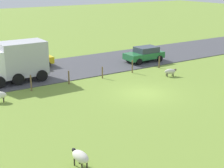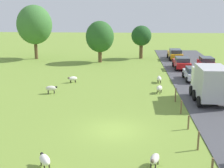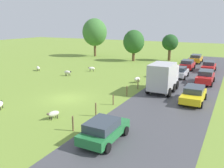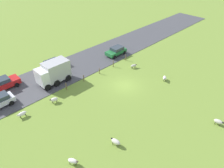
{
  "view_description": "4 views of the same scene",
  "coord_description": "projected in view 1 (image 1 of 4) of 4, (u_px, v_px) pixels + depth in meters",
  "views": [
    {
      "loc": [
        -19.04,
        15.07,
        8.35
      ],
      "look_at": [
        -0.35,
        3.07,
        1.36
      ],
      "focal_mm": 54.34,
      "sensor_mm": 36.0,
      "label": 1
    },
    {
      "loc": [
        1.02,
        -19.92,
        8.44
      ],
      "look_at": [
        -0.5,
        6.16,
        1.76
      ],
      "focal_mm": 49.28,
      "sensor_mm": 36.0,
      "label": 2
    },
    {
      "loc": [
        15.13,
        -18.86,
        7.68
      ],
      "look_at": [
        3.12,
        4.23,
        0.97
      ],
      "focal_mm": 38.45,
      "sensor_mm": 36.0,
      "label": 3
    },
    {
      "loc": [
        -16.35,
        19.03,
        17.73
      ],
      "look_at": [
        0.13,
        2.64,
        1.48
      ],
      "focal_mm": 32.73,
      "sensor_mm": 36.0,
      "label": 4
    }
  ],
  "objects": [
    {
      "name": "ground_plane",
      "position": [
        144.0,
        93.0,
        25.56
      ],
      "size": [
        160.0,
        160.0,
        0.0
      ],
      "primitive_type": "plane",
      "color": "olive"
    },
    {
      "name": "road_strip",
      "position": [
        82.0,
        66.0,
        33.47
      ],
      "size": [
        8.0,
        80.0,
        0.06
      ],
      "primitive_type": "cube",
      "color": "#47474C",
      "rests_on": "ground_plane"
    },
    {
      "name": "sheep_3",
      "position": [
        80.0,
        156.0,
        15.49
      ],
      "size": [
        1.21,
        0.66,
        0.8
      ],
      "color": "silver",
      "rests_on": "ground_plane"
    },
    {
      "name": "sheep_7",
      "position": [
        170.0,
        71.0,
        29.87
      ],
      "size": [
        0.75,
        1.17,
        0.68
      ],
      "color": "beige",
      "rests_on": "ground_plane"
    },
    {
      "name": "fence_post_0",
      "position": [
        159.0,
        62.0,
        32.6
      ],
      "size": [
        0.12,
        0.12,
        1.14
      ],
      "primitive_type": "cylinder",
      "color": "brown",
      "rests_on": "ground_plane"
    },
    {
      "name": "fence_post_1",
      "position": [
        132.0,
        67.0,
        30.94
      ],
      "size": [
        0.12,
        0.12,
        1.17
      ],
      "primitive_type": "cylinder",
      "color": "brown",
      "rests_on": "ground_plane"
    },
    {
      "name": "fence_post_2",
      "position": [
        102.0,
        72.0,
        29.32
      ],
      "size": [
        0.12,
        0.12,
        1.02
      ],
      "primitive_type": "cylinder",
      "color": "brown",
      "rests_on": "ground_plane"
    },
    {
      "name": "fence_post_3",
      "position": [
        69.0,
        77.0,
        27.65
      ],
      "size": [
        0.12,
        0.12,
        1.13
      ],
      "primitive_type": "cylinder",
      "color": "brown",
      "rests_on": "ground_plane"
    },
    {
      "name": "fence_post_4",
      "position": [
        31.0,
        83.0,
        25.98
      ],
      "size": [
        0.12,
        0.12,
        1.26
      ],
      "primitive_type": "cylinder",
      "color": "brown",
      "rests_on": "ground_plane"
    },
    {
      "name": "truck_0",
      "position": [
        17.0,
        60.0,
        27.98
      ],
      "size": [
        2.63,
        4.85,
        3.28
      ],
      "color": "white",
      "rests_on": "road_strip"
    },
    {
      "name": "car_0",
      "position": [
        145.0,
        54.0,
        34.93
      ],
      "size": [
        2.13,
        4.08,
        1.5
      ],
      "color": "#237238",
      "rests_on": "road_strip"
    },
    {
      "name": "car_4",
      "position": [
        28.0,
        60.0,
        32.37
      ],
      "size": [
        2.15,
        4.39,
        1.53
      ],
      "color": "yellow",
      "rests_on": "road_strip"
    }
  ]
}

